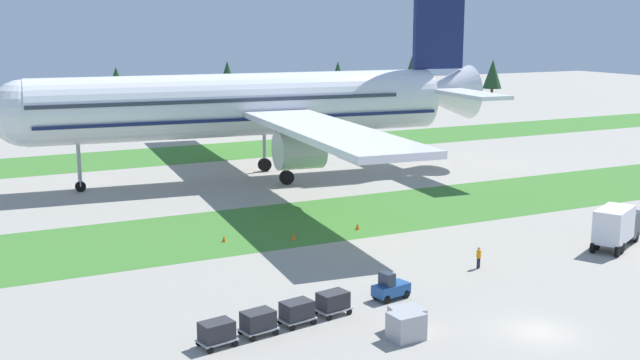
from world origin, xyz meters
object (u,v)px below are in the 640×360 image
cargo_dolly_lead (333,301)px  taxiway_marker_0 (224,239)px  cargo_dolly_fourth (217,332)px  taxiway_marker_2 (294,236)px  cargo_dolly_third (258,321)px  taxiway_marker_1 (358,226)px  airliner (253,104)px  cargo_dolly_second (297,311)px  ground_crew_marshaller (479,257)px  catering_truck (617,225)px  uld_container_0 (406,326)px  uld_container_1 (407,320)px  baggage_tug (390,288)px

cargo_dolly_lead → taxiway_marker_0: (-0.49, 19.83, -0.65)m
cargo_dolly_fourth → taxiway_marker_2: bearing=134.3°
cargo_dolly_third → taxiway_marker_1: bearing=127.3°
cargo_dolly_fourth → airliner: bearing=145.7°
cargo_dolly_second → cargo_dolly_fourth: same height
cargo_dolly_third → ground_crew_marshaller: size_ratio=1.39×
taxiway_marker_2 → catering_truck: bearing=-31.4°
cargo_dolly_second → taxiway_marker_1: 23.94m
uld_container_0 → taxiway_marker_0: size_ratio=3.74×
cargo_dolly_fourth → catering_truck: size_ratio=0.34×
uld_container_0 → taxiway_marker_2: (3.23, 23.43, -0.50)m
cargo_dolly_third → catering_truck: (34.78, 4.31, 1.03)m
ground_crew_marshaller → uld_container_1: ground_crew_marshaller is taller
cargo_dolly_lead → cargo_dolly_second: (-2.86, -0.50, 0.00)m
cargo_dolly_third → catering_truck: size_ratio=0.34×
cargo_dolly_third → uld_container_1: 9.25m
catering_truck → taxiway_marker_1: size_ratio=11.17×
cargo_dolly_second → uld_container_0: uld_container_0 is taller
catering_truck → taxiway_marker_1: 22.69m
cargo_dolly_third → uld_container_0: 9.07m
cargo_dolly_second → taxiway_marker_0: bearing=163.4°
airliner → uld_container_1: airliner is taller
airliner → catering_truck: (16.71, -41.49, -7.29)m
baggage_tug → airliner: bearing=160.4°
cargo_dolly_lead → taxiway_marker_1: size_ratio=3.75×
cargo_dolly_fourth → uld_container_0: uld_container_0 is taller
cargo_dolly_lead → taxiway_marker_2: (5.31, 17.78, -0.58)m
baggage_tug → uld_container_0: (-2.86, -6.52, 0.02)m
cargo_dolly_third → baggage_tug: bearing=90.0°
airliner → cargo_dolly_third: 49.94m
cargo_dolly_lead → catering_truck: bearing=86.5°
taxiway_marker_0 → uld_container_1: bearing=-82.3°
catering_truck → uld_container_0: size_ratio=3.62×
cargo_dolly_third → taxiway_marker_0: cargo_dolly_third is taller
baggage_tug → cargo_dolly_fourth: baggage_tug is taller
ground_crew_marshaller → cargo_dolly_third: bearing=165.2°
cargo_dolly_second → cargo_dolly_third: same height
cargo_dolly_second → cargo_dolly_fourth: (-5.71, -1.01, 0.00)m
baggage_tug → cargo_dolly_second: baggage_tug is taller
baggage_tug → cargo_dolly_fourth: (-13.52, -2.38, 0.10)m
cargo_dolly_third → ground_crew_marshaller: 21.04m
cargo_dolly_third → cargo_dolly_lead: bearing=90.0°
uld_container_1 → taxiway_marker_1: uld_container_1 is taller
cargo_dolly_fourth → taxiway_marker_1: size_ratio=3.75×
taxiway_marker_2 → cargo_dolly_second: bearing=-114.1°
cargo_dolly_third → cargo_dolly_fourth: (-2.86, -0.50, 0.00)m
taxiway_marker_0 → taxiway_marker_1: taxiway_marker_1 is taller
airliner → baggage_tug: 45.34m
taxiway_marker_0 → uld_container_0: bearing=-84.2°
airliner → uld_container_1: size_ratio=37.02×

